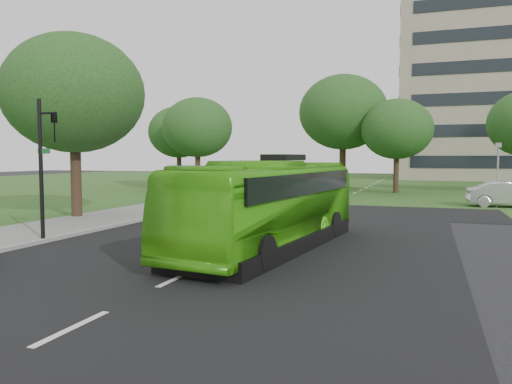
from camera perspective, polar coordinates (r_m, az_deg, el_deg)
ground at (r=18.51m, az=-0.12°, el=-5.64°), size 160.00×160.00×0.00m
street_surfaces at (r=40.60m, az=10.05°, el=-0.40°), size 120.00×120.00×0.15m
tree_park_a at (r=46.66m, az=-6.70°, el=7.33°), size 6.46×6.46×8.59m
tree_park_b at (r=47.97m, az=9.93°, el=8.96°), size 8.25×8.25×10.81m
tree_park_c at (r=44.88m, az=15.81°, el=6.92°), size 6.11×6.11×8.11m
tree_park_f at (r=52.66m, az=-8.82°, el=6.77°), size 6.27×6.27×8.36m
tree_side_near at (r=26.78m, az=-20.09°, el=10.50°), size 6.92×6.92×9.20m
bus at (r=16.91m, az=1.78°, el=-1.45°), size 3.74×10.94×2.99m
sedan at (r=34.61m, az=26.87°, el=-0.24°), size 4.90×1.89×1.59m
traffic_light at (r=19.46m, az=-23.04°, el=3.52°), size 0.83×0.22×5.18m
camera_pole at (r=34.03m, az=25.91°, el=2.70°), size 0.36×0.32×3.98m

